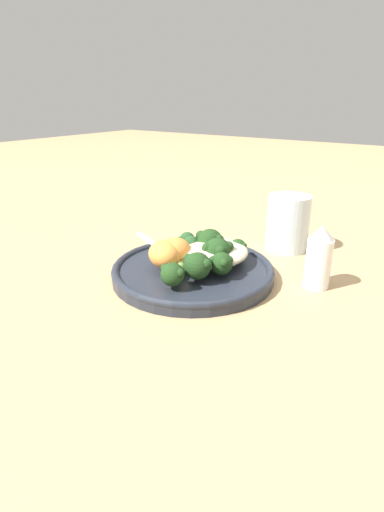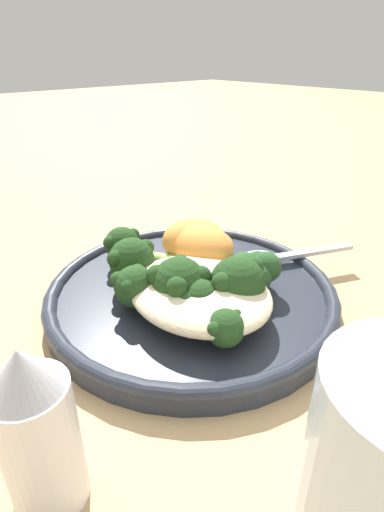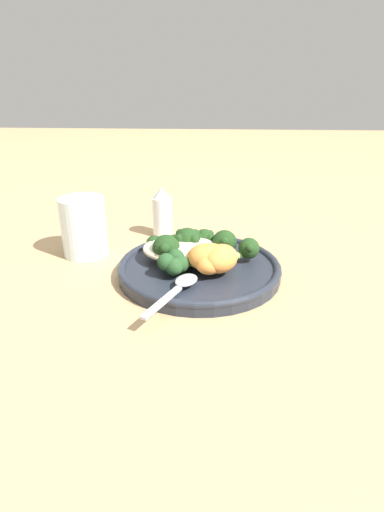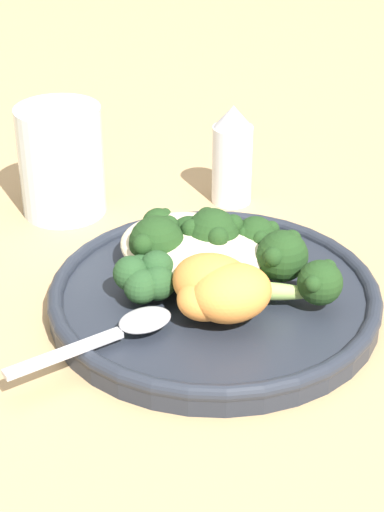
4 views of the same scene
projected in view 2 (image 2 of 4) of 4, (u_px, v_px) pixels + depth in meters
name	position (u px, v px, depth m)	size (l,w,h in m)	color
ground_plane	(207.00, 296.00, 0.37)	(4.00, 4.00, 0.00)	tan
plate	(191.00, 293.00, 0.35)	(0.25, 0.25, 0.02)	#232833
quinoa_mound	(199.00, 292.00, 0.31)	(0.12, 0.10, 0.03)	beige
broccoli_stalk_0	(140.00, 250.00, 0.37)	(0.12, 0.07, 0.03)	#8EB25B
broccoli_stalk_1	(141.00, 262.00, 0.34)	(0.07, 0.09, 0.04)	#8EB25B
broccoli_stalk_2	(156.00, 282.00, 0.32)	(0.04, 0.11, 0.03)	#8EB25B
broccoli_stalk_3	(182.00, 282.00, 0.31)	(0.05, 0.09, 0.04)	#8EB25B
broccoli_stalk_4	(202.00, 290.00, 0.31)	(0.08, 0.09, 0.03)	#8EB25B
broccoli_stalk_5	(220.00, 308.00, 0.29)	(0.10, 0.08, 0.03)	#8EB25B
broccoli_stalk_6	(235.00, 282.00, 0.31)	(0.09, 0.05, 0.04)	#8EB25B
sweet_potato_chunk_0	(194.00, 240.00, 0.37)	(0.06, 0.05, 0.04)	orange
sweet_potato_chunk_1	(208.00, 248.00, 0.37)	(0.05, 0.04, 0.03)	orange
sweet_potato_chunk_2	(202.00, 247.00, 0.36)	(0.06, 0.05, 0.04)	orange
kale_tuft	(253.00, 269.00, 0.34)	(0.05, 0.05, 0.03)	#234723
spoon	(271.00, 257.00, 0.38)	(0.07, 0.12, 0.01)	#B7B7BC
salt_shaker	(37.00, 432.00, 0.18)	(0.04, 0.04, 0.09)	white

